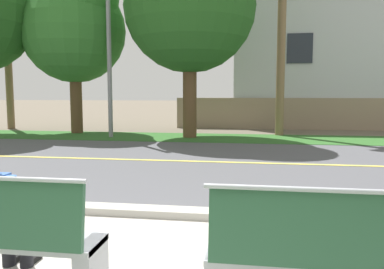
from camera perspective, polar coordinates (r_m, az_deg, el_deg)
The scene contains 10 objects.
ground_plane at distance 10.72m, azimuth 4.58°, elevation -2.67°, with size 140.00×140.00×0.00m, color #665B4C.
curb_edge at distance 5.22m, azimuth -0.02°, elevation -11.51°, with size 44.00×0.30×0.11m, color #ADA89E.
street_asphalt at distance 9.24m, azimuth 3.90°, elevation -4.05°, with size 52.00×8.00×0.01m, color #515156.
road_centre_line at distance 9.24m, azimuth 3.90°, elevation -4.02°, with size 48.00×0.14×0.01m, color #E0CC4C.
far_verge_grass at distance 14.10m, azimuth 5.59°, elevation -0.52°, with size 48.00×2.80×0.02m, color #2D6026.
bench_right at distance 3.08m, azimuth 19.54°, elevation -16.84°, with size 1.78×0.48×1.01m.
streetlamp at distance 14.95m, azimuth -11.89°, elevation 16.83°, with size 0.24×2.10×7.85m.
shade_tree_left at distance 16.56m, azimuth -16.60°, elevation 15.33°, with size 4.06×4.06×6.70m.
garden_wall at distance 18.24m, azimuth 18.41°, elevation 2.88°, with size 13.00×0.36×1.40m, color gray.
house_across_street at distance 21.69m, azimuth 20.78°, elevation 10.92°, with size 11.31×6.91×7.10m.
Camera 1 is at (0.75, -2.56, 1.64)m, focal length 36.48 mm.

